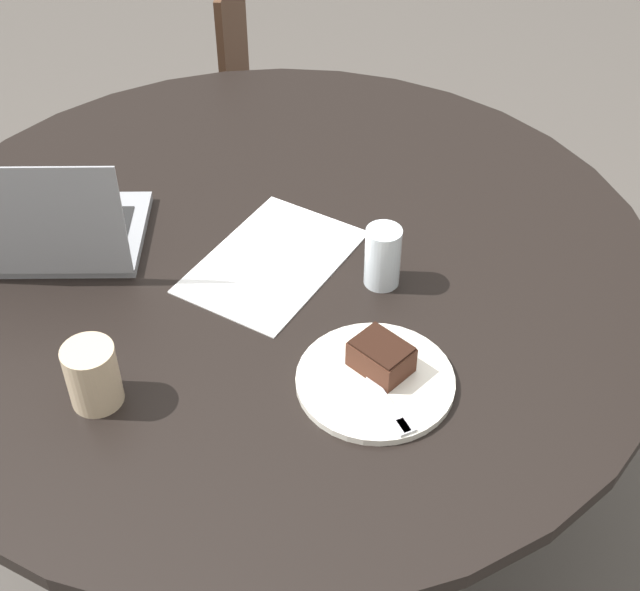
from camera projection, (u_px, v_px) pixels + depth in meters
The scene contains 10 objects.
ground_plane at pixel (284, 498), 2.08m from camera, with size 12.00×12.00×0.00m, color #4C4742.
dining_table at pixel (275, 301), 1.66m from camera, with size 1.38×1.38×0.74m.
chair at pixel (286, 119), 2.47m from camera, with size 0.45×0.45×0.87m.
paper_document at pixel (271, 261), 1.57m from camera, with size 0.39×0.35×0.00m.
plate at pixel (375, 381), 1.35m from camera, with size 0.24×0.24×0.01m.
cake_slice at pixel (381, 356), 1.35m from camera, with size 0.11×0.11×0.05m.
fork at pixel (386, 401), 1.31m from camera, with size 0.16×0.09×0.00m.
coffee_glass at pixel (93, 375), 1.30m from camera, with size 0.08×0.08×0.10m.
water_glass at pixel (383, 257), 1.49m from camera, with size 0.06×0.06×0.11m.
laptop at pixel (57, 230), 1.57m from camera, with size 0.24×0.29×0.23m.
Camera 1 is at (-1.23, -0.07, 1.74)m, focal length 50.00 mm.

